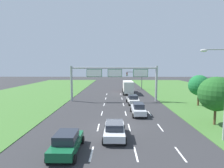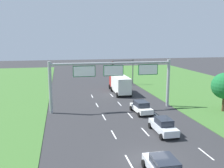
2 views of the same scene
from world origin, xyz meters
The scene contains 10 objects.
ground_plane centered at (0.00, 0.00, 0.00)m, with size 200.00×200.00×0.00m, color #2D2D30.
lane_dashes_inner_left centered at (-1.75, 3.00, 0.00)m, with size 0.14×44.40×0.01m.
lane_dashes_inner_right centered at (1.75, 3.00, 0.00)m, with size 0.14×44.40×0.01m.
lane_dashes_slip centered at (5.25, 3.00, 0.00)m, with size 0.14×44.40×0.01m.
car_near_red centered at (3.50, 12.75, 0.83)m, with size 2.24×4.33×1.63m.
car_lead_silver centered at (3.49, 5.27, 0.83)m, with size 2.00×4.47×1.69m.
car_mid_lane centered at (0.07, -2.81, 0.79)m, with size 2.21×4.38×1.55m.
box_truck centered at (3.60, 25.58, 1.73)m, with size 2.76×8.64×3.18m.
sign_gantry centered at (0.13, 15.21, 4.95)m, with size 17.24×0.44×7.00m.
traffic_light_mast centered at (6.50, 33.47, 3.87)m, with size 4.76×0.49×5.60m.
Camera 2 is at (-7.00, -18.31, 10.01)m, focal length 40.00 mm.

